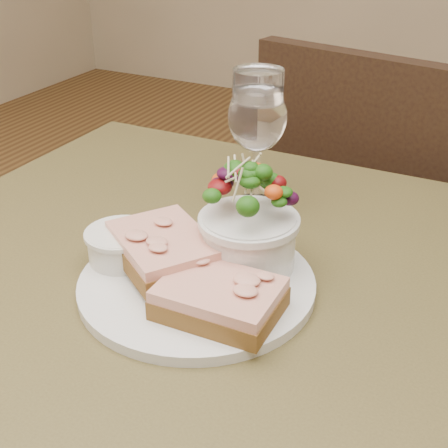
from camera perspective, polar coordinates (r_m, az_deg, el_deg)
The scene contains 9 objects.
cafe_table at distance 0.75m, azimuth -2.61°, elevation -11.83°, with size 0.80×0.80×0.75m.
chair_far at distance 1.45m, azimuth 13.85°, elevation -7.97°, with size 0.49×0.49×0.90m.
dinner_plate at distance 0.68m, azimuth -2.49°, elevation -5.46°, with size 0.26×0.26×0.01m, color silver.
sandwich_front at distance 0.62m, azimuth -0.43°, elevation -6.83°, with size 0.12×0.09×0.03m.
sandwich_back at distance 0.69m, azimuth -5.55°, elevation -2.28°, with size 0.15×0.15×0.03m.
ramekin at distance 0.71m, azimuth -9.36°, elevation -1.80°, with size 0.08×0.08×0.04m.
salad_bowl at distance 0.67m, azimuth 2.30°, elevation 0.54°, with size 0.10×0.10×0.13m.
garnish at distance 0.76m, azimuth -4.00°, elevation -0.51°, with size 0.05×0.04×0.02m.
wine_glass at distance 0.80m, azimuth 3.07°, elevation 9.40°, with size 0.08×0.08×0.18m.
Camera 1 is at (0.29, -0.50, 1.14)m, focal length 50.00 mm.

